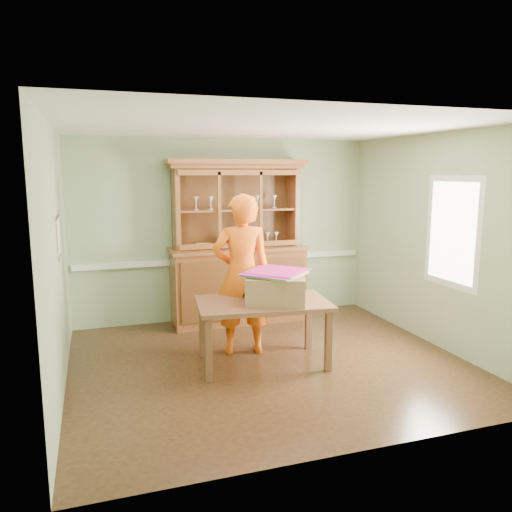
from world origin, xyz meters
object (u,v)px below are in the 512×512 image
object	(u,v)px
china_hutch	(238,266)
cardboard_box	(276,289)
dining_table	(263,309)
person	(242,275)

from	to	relation	value
china_hutch	cardboard_box	bearing A→B (deg)	-92.35
dining_table	person	xyz separation A→B (m)	(-0.12, 0.43, 0.32)
china_hutch	cardboard_box	size ratio (longest dim) A/B	3.64
china_hutch	person	distance (m)	1.33
dining_table	china_hutch	bearing A→B (deg)	89.98
china_hutch	cardboard_box	world-z (taller)	china_hutch
cardboard_box	person	world-z (taller)	person
dining_table	person	size ratio (longest dim) A/B	0.81
cardboard_box	person	distance (m)	0.58
dining_table	cardboard_box	size ratio (longest dim) A/B	2.42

